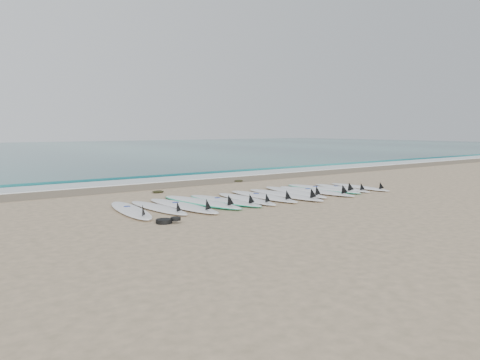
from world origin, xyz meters
TOP-DOWN VIEW (x-y plane):
  - ground at (0.00, 0.00)m, footprint 120.00×120.00m
  - ocean at (0.00, 32.50)m, footprint 120.00×55.00m
  - wet_sand_band at (0.00, 4.10)m, footprint 120.00×1.80m
  - foam_band at (0.00, 5.50)m, footprint 120.00×1.40m
  - wave_crest at (0.00, 7.00)m, footprint 120.00×1.00m
  - surfboard_0 at (-3.69, 0.06)m, footprint 0.93×2.69m
  - surfboard_1 at (-3.05, 0.01)m, footprint 0.60×2.43m
  - surfboard_2 at (-2.48, -0.12)m, footprint 0.73×2.77m
  - surfboard_3 at (-1.83, 0.12)m, footprint 1.03×2.91m
  - surfboard_4 at (-1.23, -0.00)m, footprint 0.93×2.66m
  - surfboard_5 at (-0.64, -0.13)m, footprint 0.65×2.52m
  - surfboard_6 at (-0.01, -0.06)m, footprint 0.59×2.70m
  - surfboard_7 at (0.63, -0.21)m, footprint 0.63×2.85m
  - surfboard_8 at (1.24, 0.06)m, footprint 0.90×2.83m
  - surfboard_9 at (1.86, -0.17)m, footprint 0.71×2.79m
  - surfboard_10 at (2.46, 0.15)m, footprint 0.86×2.76m
  - surfboard_11 at (3.05, -0.09)m, footprint 0.71×2.34m
  - surfboard_12 at (3.66, -0.26)m, footprint 0.61×2.33m
  - seaweed_near at (-1.76, 2.59)m, footprint 0.35×0.27m
  - seaweed_far at (1.79, 3.48)m, footprint 0.34×0.26m
  - leash_coil at (-3.62, -1.44)m, footprint 0.46×0.36m

SIDE VIEW (x-z plane):
  - ground at x=0.00m, z-range 0.00..0.00m
  - wet_sand_band at x=0.00m, z-range 0.00..0.01m
  - ocean at x=0.00m, z-range 0.00..0.03m
  - foam_band at x=0.00m, z-range 0.00..0.04m
  - seaweed_far at x=1.79m, z-range 0.00..0.07m
  - seaweed_near at x=-1.76m, z-range 0.00..0.07m
  - leash_coil at x=-3.62m, z-range -0.01..0.10m
  - surfboard_4 at x=-1.23m, z-range -0.12..0.21m
  - wave_crest at x=0.00m, z-range 0.00..0.10m
  - surfboard_12 at x=3.66m, z-range -0.10..0.20m
  - surfboard_11 at x=3.05m, z-range -0.10..0.20m
  - surfboard_10 at x=2.46m, z-range -0.12..0.22m
  - surfboard_1 at x=-3.05m, z-range -0.10..0.21m
  - surfboard_3 at x=-1.83m, z-range -0.13..0.23m
  - surfboard_5 at x=-0.64m, z-range -0.10..0.21m
  - surfboard_0 at x=-3.69m, z-range -0.11..0.23m
  - surfboard_6 at x=-0.01m, z-range -0.11..0.23m
  - surfboard_2 at x=-2.48m, z-range -0.11..0.24m
  - surfboard_9 at x=1.86m, z-range -0.12..0.24m
  - surfboard_8 at x=1.24m, z-range -0.12..0.24m
  - surfboard_7 at x=0.63m, z-range -0.12..0.24m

